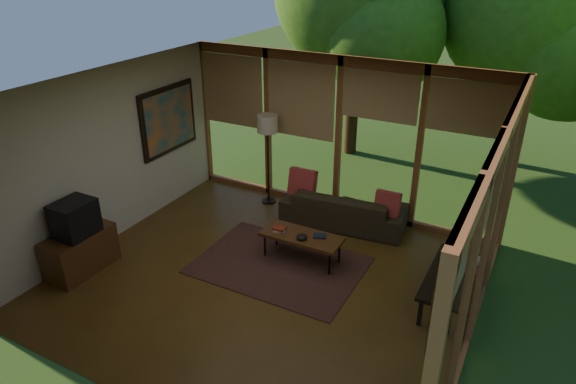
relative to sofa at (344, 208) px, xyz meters
The scene contains 24 objects.
floor 2.05m from the sofa, 100.07° to the right, with size 5.50×5.50×0.00m, color brown.
ceiling 3.15m from the sofa, 100.07° to the right, with size 5.50×5.50×0.00m, color silver.
wall_left 3.84m from the sofa, 147.21° to the right, with size 0.04×5.00×2.70m, color beige.
wall_front 4.63m from the sofa, 94.51° to the right, with size 5.50×0.04×2.70m, color beige.
window_wall_back 1.22m from the sofa, 125.39° to the left, with size 5.50×0.12×2.70m, color #99582F.
window_wall_right 3.29m from the sofa, 39.87° to the right, with size 0.12×5.00×2.70m, color #99582F.
tree_ne 5.50m from the sofa, 63.07° to the left, with size 3.61×3.61×5.01m.
rug 1.67m from the sofa, 102.57° to the right, with size 2.38×1.69×0.01m, color brown.
sofa is the anchor object (origin of this frame).
pillow_left 0.82m from the sofa, behind, with size 0.47×0.16×0.47m, color maroon.
pillow_right 0.80m from the sofa, ahead, with size 0.40×0.13×0.40m, color maroon.
ct_book_lower 1.44m from the sofa, 109.62° to the right, with size 0.18×0.14×0.03m, color #BBB7AA.
ct_book_upper 1.45m from the sofa, 109.62° to the right, with size 0.18×0.13×0.03m, color maroon.
ct_book_side 1.24m from the sofa, 84.54° to the right, with size 0.18×0.13×0.03m, color black.
ct_bowl 1.42m from the sofa, 93.38° to the right, with size 0.16×0.16×0.07m, color black.
media_cabinet 4.14m from the sofa, 133.05° to the right, with size 0.50×1.00×0.60m, color #573217.
television 4.16m from the sofa, 132.85° to the right, with size 0.45×0.55×0.50m, color black.
console_book_a 2.69m from the sofa, 40.27° to the right, with size 0.23×0.16×0.08m, color #345B54.
console_book_b 2.42m from the sofa, 32.09° to the right, with size 0.24×0.17×0.11m, color maroon.
console_book_c 2.23m from the sofa, 23.33° to the right, with size 0.22×0.16×0.06m, color #BBB7AA.
floor_lamp 1.89m from the sofa, behind, with size 0.36×0.36×1.65m.
coffee_table 1.31m from the sofa, 95.82° to the right, with size 1.20×0.50×0.43m.
side_console 2.44m from the sofa, 33.08° to the right, with size 0.60×1.40×0.46m.
wall_painting 3.37m from the sofa, 168.93° to the right, with size 0.06×1.35×1.15m.
Camera 1 is at (3.09, -5.14, 4.28)m, focal length 32.00 mm.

